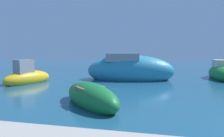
% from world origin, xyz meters
% --- Properties ---
extents(moored_boat_0, '(1.78, 4.59, 1.72)m').
position_xyz_m(moored_boat_0, '(0.73, 10.32, 0.42)').
color(moored_boat_0, '#197233').
rests_on(moored_boat_0, ground).
extents(moored_boat_1, '(6.53, 3.14, 2.45)m').
position_xyz_m(moored_boat_1, '(-5.98, 8.44, 0.70)').
color(moored_boat_1, teal).
rests_on(moored_boat_1, ground).
extents(moored_boat_2, '(2.16, 3.52, 1.77)m').
position_xyz_m(moored_boat_2, '(-12.30, 5.40, 0.40)').
color(moored_boat_2, gold).
rests_on(moored_boat_2, ground).
extents(moored_boat_3, '(3.33, 3.33, 1.09)m').
position_xyz_m(moored_boat_3, '(-6.61, 1.35, 0.31)').
color(moored_boat_3, '#197233').
rests_on(moored_boat_3, ground).
extents(moored_boat_6, '(3.16, 5.22, 2.16)m').
position_xyz_m(moored_boat_6, '(-8.10, 14.85, 0.57)').
color(moored_boat_6, '#197233').
rests_on(moored_boat_6, ground).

